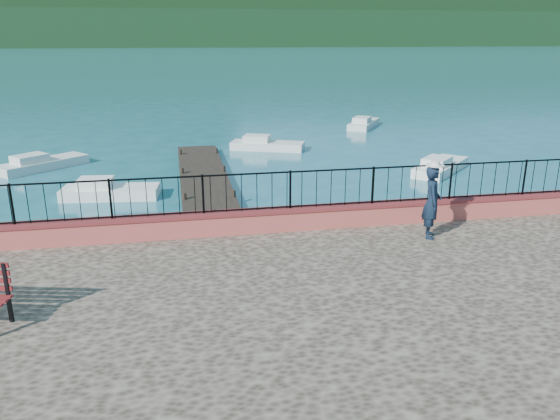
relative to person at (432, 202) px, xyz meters
name	(u,v)px	position (x,y,z in m)	size (l,w,h in m)	color
ground	(342,344)	(-3.00, -2.51, -2.11)	(2000.00, 2000.00, 0.00)	#19596B
parapet	(301,218)	(-3.00, 1.19, -0.62)	(28.00, 0.46, 0.58)	#BD444B
railing	(302,190)	(-3.00, 1.19, 0.15)	(27.00, 0.05, 0.95)	black
dock	(206,188)	(-5.00, 9.49, -1.96)	(2.00, 16.00, 0.30)	#2D231C
far_forest	(175,29)	(-3.00, 297.49, 6.89)	(900.00, 60.00, 18.00)	black
foothills	(173,8)	(-3.00, 357.49, 19.89)	(900.00, 120.00, 44.00)	black
companion_hill	(385,41)	(217.00, 557.49, -2.11)	(448.00, 384.00, 180.00)	#142D23
person	(432,202)	(0.00, 0.00, 0.00)	(0.66, 0.43, 1.82)	black
hat	(435,163)	(0.00, 0.00, 0.97)	(0.44, 0.44, 0.12)	silver
boat_0	(110,188)	(-8.67, 9.30, -1.71)	(3.63, 1.30, 0.80)	white
boat_2	(441,163)	(5.82, 10.77, -1.71)	(4.00, 1.30, 0.80)	white
boat_3	(43,160)	(-12.26, 14.84, -1.71)	(4.09, 1.30, 0.80)	silver
boat_4	(267,142)	(-1.15, 17.30, -1.71)	(3.95, 1.30, 0.80)	silver
boat_5	(364,121)	(6.56, 23.53, -1.71)	(3.98, 1.30, 0.80)	silver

